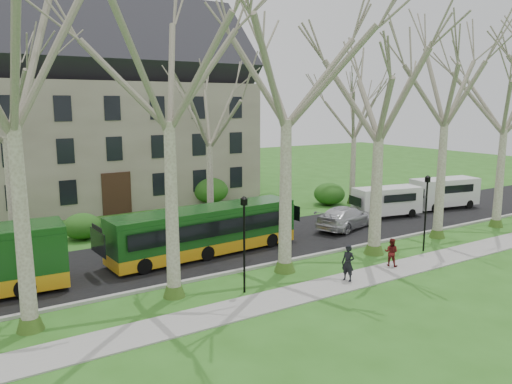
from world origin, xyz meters
TOP-DOWN VIEW (x-y plane):
  - ground at (0.00, 0.00)m, footprint 120.00×120.00m
  - sidewalk at (0.00, -2.50)m, footprint 70.00×2.00m
  - road at (0.00, 5.50)m, footprint 80.00×8.00m
  - curb at (0.00, 1.50)m, footprint 80.00×0.25m
  - building at (-6.00, 24.00)m, footprint 26.50×12.20m
  - tree_row_verge at (0.00, 0.30)m, footprint 49.00×7.00m
  - tree_row_far at (-1.33, 11.00)m, footprint 33.00×7.00m
  - lamp_row at (-0.00, -1.00)m, footprint 36.22×0.22m
  - hedges at (-4.67, 14.00)m, footprint 30.60×8.60m
  - bus_follow at (-4.97, 4.91)m, footprint 11.03×3.04m
  - sedan at (5.62, 5.14)m, footprint 5.60×3.60m
  - van_a at (10.55, 6.15)m, footprint 5.30×2.75m
  - van_b at (16.75, 5.89)m, footprint 5.76×2.93m
  - pedestrian_a at (-1.17, -2.46)m, footprint 0.59×0.73m
  - pedestrian_b at (2.25, -2.00)m, footprint 0.83×0.89m

SIDE VIEW (x-z plane):
  - ground at x=0.00m, z-range 0.00..0.00m
  - sidewalk at x=0.00m, z-range 0.00..0.06m
  - road at x=0.00m, z-range 0.00..0.06m
  - curb at x=0.00m, z-range 0.00..0.14m
  - pedestrian_b at x=2.25m, z-range 0.06..1.53m
  - sedan at x=5.62m, z-range 0.06..1.57m
  - pedestrian_a at x=-1.17m, z-range 0.06..1.80m
  - hedges at x=-4.67m, z-range 0.00..2.00m
  - van_a at x=10.55m, z-range 0.06..2.26m
  - van_b at x=16.75m, z-range 0.06..2.46m
  - bus_follow at x=-4.97m, z-range 0.06..2.79m
  - lamp_row at x=0.00m, z-range 0.42..4.72m
  - tree_row_far at x=-1.33m, z-range 0.00..12.00m
  - tree_row_verge at x=0.00m, z-range 0.00..14.00m
  - building at x=-6.00m, z-range 0.07..16.07m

